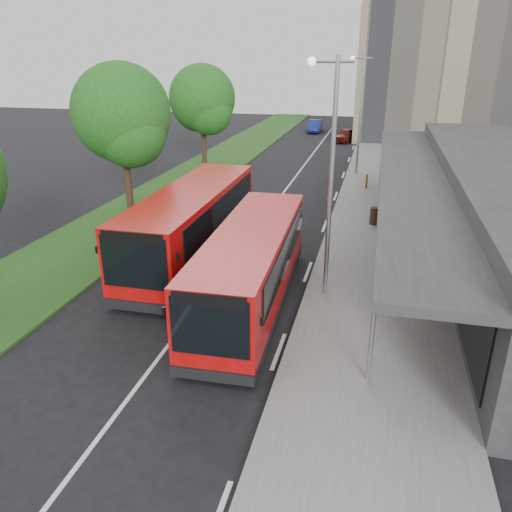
{
  "coord_description": "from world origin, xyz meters",
  "views": [
    {
      "loc": [
        5.65,
        -14.41,
        8.13
      ],
      "look_at": [
        1.74,
        1.54,
        1.5
      ],
      "focal_mm": 35.0,
      "sensor_mm": 36.0,
      "label": 1
    }
  ],
  "objects_px": {
    "lamp_post_near": "(329,167)",
    "tree_far": "(202,103)",
    "bollard": "(367,181)",
    "bus_second": "(192,224)",
    "tree_mid": "(122,120)",
    "litter_bin": "(374,216)",
    "lamp_post_far": "(360,108)",
    "car_near": "(346,135)",
    "bus_main": "(251,267)",
    "car_far": "(315,126)"
  },
  "relations": [
    {
      "from": "tree_mid",
      "to": "tree_far",
      "type": "bearing_deg",
      "value": 90.0
    },
    {
      "from": "lamp_post_far",
      "to": "litter_bin",
      "type": "xyz_separation_m",
      "value": [
        1.62,
        -11.55,
        -4.14
      ]
    },
    {
      "from": "tree_mid",
      "to": "litter_bin",
      "type": "relative_size",
      "value": 9.17
    },
    {
      "from": "bus_second",
      "to": "bollard",
      "type": "distance_m",
      "value": 15.27
    },
    {
      "from": "car_near",
      "to": "bus_main",
      "type": "bearing_deg",
      "value": -71.65
    },
    {
      "from": "lamp_post_near",
      "to": "bollard",
      "type": "xyz_separation_m",
      "value": [
        0.95,
        15.89,
        -4.13
      ]
    },
    {
      "from": "tree_mid",
      "to": "car_near",
      "type": "height_order",
      "value": "tree_mid"
    },
    {
      "from": "litter_bin",
      "to": "bus_second",
      "type": "bearing_deg",
      "value": -139.87
    },
    {
      "from": "bus_main",
      "to": "car_far",
      "type": "height_order",
      "value": "bus_main"
    },
    {
      "from": "bus_second",
      "to": "car_near",
      "type": "relative_size",
      "value": 2.77
    },
    {
      "from": "lamp_post_near",
      "to": "litter_bin",
      "type": "xyz_separation_m",
      "value": [
        1.62,
        8.45,
        -4.14
      ]
    },
    {
      "from": "bus_second",
      "to": "lamp_post_near",
      "type": "bearing_deg",
      "value": -21.36
    },
    {
      "from": "tree_far",
      "to": "car_near",
      "type": "height_order",
      "value": "tree_far"
    },
    {
      "from": "bollard",
      "to": "car_near",
      "type": "relative_size",
      "value": 0.23
    },
    {
      "from": "bus_main",
      "to": "bus_second",
      "type": "distance_m",
      "value": 4.9
    },
    {
      "from": "car_near",
      "to": "car_far",
      "type": "height_order",
      "value": "car_far"
    },
    {
      "from": "lamp_post_near",
      "to": "car_near",
      "type": "bearing_deg",
      "value": 92.92
    },
    {
      "from": "bus_second",
      "to": "car_near",
      "type": "height_order",
      "value": "bus_second"
    },
    {
      "from": "tree_far",
      "to": "car_near",
      "type": "bearing_deg",
      "value": 60.11
    },
    {
      "from": "tree_mid",
      "to": "bus_main",
      "type": "relative_size",
      "value": 0.81
    },
    {
      "from": "tree_mid",
      "to": "bus_second",
      "type": "distance_m",
      "value": 8.05
    },
    {
      "from": "bollard",
      "to": "car_far",
      "type": "xyz_separation_m",
      "value": [
        -6.67,
        25.43,
        0.08
      ]
    },
    {
      "from": "bus_main",
      "to": "car_near",
      "type": "height_order",
      "value": "bus_main"
    },
    {
      "from": "tree_mid",
      "to": "lamp_post_far",
      "type": "height_order",
      "value": "lamp_post_far"
    },
    {
      "from": "bus_main",
      "to": "bollard",
      "type": "distance_m",
      "value": 17.51
    },
    {
      "from": "tree_far",
      "to": "car_near",
      "type": "xyz_separation_m",
      "value": [
        9.33,
        16.23,
        -4.28
      ]
    },
    {
      "from": "tree_mid",
      "to": "car_far",
      "type": "distance_m",
      "value": 34.98
    },
    {
      "from": "tree_mid",
      "to": "bollard",
      "type": "bearing_deg",
      "value": 36.2
    },
    {
      "from": "tree_mid",
      "to": "lamp_post_far",
      "type": "distance_m",
      "value": 17.08
    },
    {
      "from": "tree_mid",
      "to": "car_near",
      "type": "xyz_separation_m",
      "value": [
        9.33,
        28.23,
        -4.45
      ]
    },
    {
      "from": "bus_main",
      "to": "bus_second",
      "type": "relative_size",
      "value": 0.92
    },
    {
      "from": "bus_second",
      "to": "bollard",
      "type": "height_order",
      "value": "bus_second"
    },
    {
      "from": "lamp_post_near",
      "to": "bus_main",
      "type": "xyz_separation_m",
      "value": [
        -2.34,
        -1.28,
        -3.3
      ]
    },
    {
      "from": "litter_bin",
      "to": "car_near",
      "type": "bearing_deg",
      "value": 97.26
    },
    {
      "from": "lamp_post_far",
      "to": "litter_bin",
      "type": "height_order",
      "value": "lamp_post_far"
    },
    {
      "from": "tree_mid",
      "to": "tree_far",
      "type": "distance_m",
      "value": 12.0
    },
    {
      "from": "tree_mid",
      "to": "tree_far",
      "type": "relative_size",
      "value": 1.04
    },
    {
      "from": "bus_second",
      "to": "bollard",
      "type": "relative_size",
      "value": 12.19
    },
    {
      "from": "bus_second",
      "to": "car_far",
      "type": "distance_m",
      "value": 39.12
    },
    {
      "from": "lamp_post_far",
      "to": "bus_second",
      "type": "distance_m",
      "value": 18.96
    },
    {
      "from": "litter_bin",
      "to": "car_far",
      "type": "height_order",
      "value": "car_far"
    },
    {
      "from": "tree_far",
      "to": "lamp_post_far",
      "type": "relative_size",
      "value": 0.96
    },
    {
      "from": "lamp_post_far",
      "to": "bus_main",
      "type": "bearing_deg",
      "value": -96.27
    },
    {
      "from": "bus_main",
      "to": "lamp_post_far",
      "type": "bearing_deg",
      "value": 81.84
    },
    {
      "from": "tree_far",
      "to": "bollard",
      "type": "height_order",
      "value": "tree_far"
    },
    {
      "from": "lamp_post_near",
      "to": "tree_far",
      "type": "bearing_deg",
      "value": 120.29
    },
    {
      "from": "lamp_post_far",
      "to": "bollard",
      "type": "relative_size",
      "value": 9.1
    },
    {
      "from": "lamp_post_near",
      "to": "bollard",
      "type": "height_order",
      "value": "lamp_post_near"
    },
    {
      "from": "car_near",
      "to": "lamp_post_far",
      "type": "bearing_deg",
      "value": -64.09
    },
    {
      "from": "bus_second",
      "to": "bollard",
      "type": "xyz_separation_m",
      "value": [
        6.72,
        13.68,
        -0.96
      ]
    }
  ]
}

